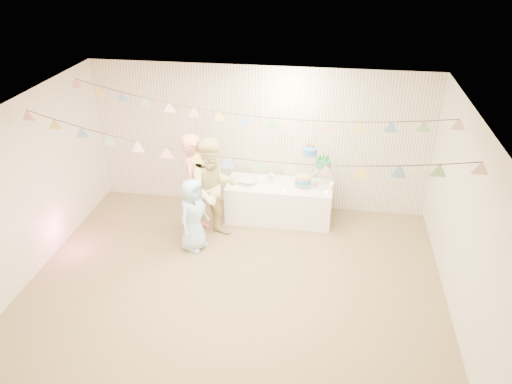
# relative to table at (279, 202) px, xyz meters

# --- Properties ---
(floor) EXTENTS (6.00, 6.00, 0.00)m
(floor) POSITION_rel_table_xyz_m (-0.42, -2.00, -0.34)
(floor) COLOR olive
(floor) RESTS_ON ground
(ceiling) EXTENTS (6.00, 6.00, 0.00)m
(ceiling) POSITION_rel_table_xyz_m (-0.42, -2.00, 2.26)
(ceiling) COLOR white
(ceiling) RESTS_ON ground
(back_wall) EXTENTS (6.00, 6.00, 0.00)m
(back_wall) POSITION_rel_table_xyz_m (-0.42, 0.50, 0.96)
(back_wall) COLOR white
(back_wall) RESTS_ON ground
(front_wall) EXTENTS (6.00, 6.00, 0.00)m
(front_wall) POSITION_rel_table_xyz_m (-0.42, -4.50, 0.96)
(front_wall) COLOR white
(front_wall) RESTS_ON ground
(left_wall) EXTENTS (5.00, 5.00, 0.00)m
(left_wall) POSITION_rel_table_xyz_m (-3.42, -2.00, 0.96)
(left_wall) COLOR white
(left_wall) RESTS_ON ground
(right_wall) EXTENTS (5.00, 5.00, 0.00)m
(right_wall) POSITION_rel_table_xyz_m (2.58, -2.00, 0.96)
(right_wall) COLOR white
(right_wall) RESTS_ON ground
(table) EXTENTS (1.81, 0.73, 0.68)m
(table) POSITION_rel_table_xyz_m (0.00, 0.00, 0.00)
(table) COLOR white
(table) RESTS_ON floor
(cake_stand) EXTENTS (0.65, 0.38, 0.73)m
(cake_stand) POSITION_rel_table_xyz_m (0.55, 0.05, 0.77)
(cake_stand) COLOR silver
(cake_stand) RESTS_ON table
(cake_bottom) EXTENTS (0.31, 0.31, 0.15)m
(cake_bottom) POSITION_rel_table_xyz_m (0.40, -0.01, 0.50)
(cake_bottom) COLOR #2A8BC6
(cake_bottom) RESTS_ON cake_stand
(cake_middle) EXTENTS (0.27, 0.27, 0.22)m
(cake_middle) POSITION_rel_table_xyz_m (0.73, 0.14, 0.77)
(cake_middle) COLOR green
(cake_middle) RESTS_ON cake_stand
(cake_top_tier) EXTENTS (0.25, 0.25, 0.19)m
(cake_top_tier) POSITION_rel_table_xyz_m (0.49, 0.02, 1.04)
(cake_top_tier) COLOR #428AD2
(cake_top_tier) RESTS_ON cake_stand
(platter) EXTENTS (0.31, 0.31, 0.02)m
(platter) POSITION_rel_table_xyz_m (-0.54, -0.05, 0.42)
(platter) COLOR white
(platter) RESTS_ON table
(posy) EXTENTS (0.15, 0.15, 0.18)m
(posy) POSITION_rel_table_xyz_m (-0.15, 0.05, 0.50)
(posy) COLOR white
(posy) RESTS_ON table
(person_adult_a) EXTENTS (0.48, 0.68, 1.77)m
(person_adult_a) POSITION_rel_table_xyz_m (-1.30, -0.62, 0.54)
(person_adult_a) COLOR #FA9F83
(person_adult_a) RESTS_ON floor
(person_adult_b) EXTENTS (1.09, 1.03, 1.78)m
(person_adult_b) POSITION_rel_table_xyz_m (-0.98, -0.74, 0.55)
(person_adult_b) COLOR #DECD89
(person_adult_b) RESTS_ON floor
(person_child) EXTENTS (0.59, 0.70, 1.22)m
(person_child) POSITION_rel_table_xyz_m (-1.24, -1.12, 0.27)
(person_child) COLOR #AAD8F1
(person_child) RESTS_ON floor
(bunting_back) EXTENTS (5.60, 1.10, 0.40)m
(bunting_back) POSITION_rel_table_xyz_m (-0.42, -0.90, 2.01)
(bunting_back) COLOR pink
(bunting_back) RESTS_ON ceiling
(bunting_front) EXTENTS (5.60, 0.90, 0.36)m
(bunting_front) POSITION_rel_table_xyz_m (-0.42, -2.20, 1.98)
(bunting_front) COLOR #72A5E5
(bunting_front) RESTS_ON ceiling
(tealight_0) EXTENTS (0.04, 0.04, 0.03)m
(tealight_0) POSITION_rel_table_xyz_m (-0.80, -0.15, 0.36)
(tealight_0) COLOR #FFD88C
(tealight_0) RESTS_ON table
(tealight_1) EXTENTS (0.04, 0.04, 0.03)m
(tealight_1) POSITION_rel_table_xyz_m (-0.35, 0.18, 0.36)
(tealight_1) COLOR #FFD88C
(tealight_1) RESTS_ON table
(tealight_2) EXTENTS (0.04, 0.04, 0.03)m
(tealight_2) POSITION_rel_table_xyz_m (0.10, -0.22, 0.36)
(tealight_2) COLOR #FFD88C
(tealight_2) RESTS_ON table
(tealight_3) EXTENTS (0.04, 0.04, 0.03)m
(tealight_3) POSITION_rel_table_xyz_m (0.35, 0.22, 0.36)
(tealight_3) COLOR #FFD88C
(tealight_3) RESTS_ON table
(tealight_4) EXTENTS (0.04, 0.04, 0.03)m
(tealight_4) POSITION_rel_table_xyz_m (0.82, -0.18, 0.36)
(tealight_4) COLOR #FFD88C
(tealight_4) RESTS_ON table
(tealight_5) EXTENTS (0.04, 0.04, 0.03)m
(tealight_5) POSITION_rel_table_xyz_m (0.90, 0.15, 0.36)
(tealight_5) COLOR #FFD88C
(tealight_5) RESTS_ON table
(tealight_6) EXTENTS (0.04, 0.04, 0.03)m
(tealight_6) POSITION_rel_table_xyz_m (-0.75, -0.21, 0.36)
(tealight_6) COLOR #FFD88C
(tealight_6) RESTS_ON table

